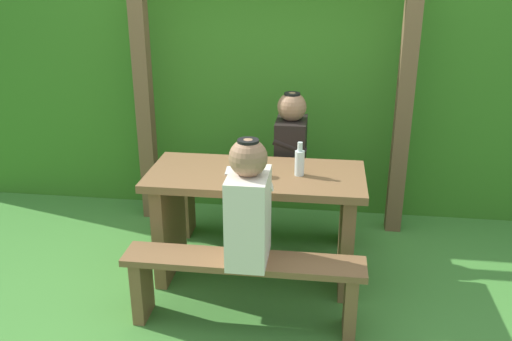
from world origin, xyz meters
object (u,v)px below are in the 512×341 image
(person_black_coat, at_px, (291,144))
(cell_phone, at_px, (231,171))
(bench_near, at_px, (243,277))
(person_white_shirt, at_px, (248,206))
(drinking_glass, at_px, (257,168))
(picnic_table, at_px, (256,207))
(bench_far, at_px, (265,200))
(bottle_left, at_px, (300,162))

(person_black_coat, height_order, cell_phone, person_black_coat)
(bench_near, bearing_deg, cell_phone, 106.16)
(cell_phone, bearing_deg, person_black_coat, 53.31)
(person_white_shirt, distance_m, drinking_glass, 0.51)
(picnic_table, bearing_deg, bench_near, -90.00)
(person_white_shirt, xyz_separation_m, drinking_glass, (-0.02, 0.50, 0.03))
(person_white_shirt, bearing_deg, cell_phone, 109.18)
(bench_near, relative_size, bench_far, 1.00)
(bench_far, distance_m, drinking_glass, 0.78)
(bench_far, relative_size, bottle_left, 6.38)
(bench_near, xyz_separation_m, person_white_shirt, (0.03, 0.00, 0.46))
(person_black_coat, bearing_deg, bench_far, 178.98)
(bottle_left, bearing_deg, cell_phone, 178.82)
(picnic_table, distance_m, drinking_glass, 0.30)
(drinking_glass, bearing_deg, picnic_table, 108.24)
(person_white_shirt, xyz_separation_m, bottle_left, (0.25, 0.55, 0.07))
(bottle_left, xyz_separation_m, cell_phone, (-0.44, 0.01, -0.09))
(person_white_shirt, height_order, person_black_coat, same)
(bottle_left, bearing_deg, bench_far, 116.47)
(bench_far, height_order, cell_phone, cell_phone)
(bench_near, distance_m, bottle_left, 0.81)
(picnic_table, distance_m, cell_phone, 0.30)
(picnic_table, relative_size, bench_near, 1.00)
(drinking_glass, xyz_separation_m, cell_phone, (-0.18, 0.05, -0.04))
(bench_near, distance_m, bench_far, 1.11)
(person_black_coat, distance_m, drinking_glass, 0.62)
(person_black_coat, distance_m, bottle_left, 0.57)
(bench_far, relative_size, drinking_glass, 14.47)
(bottle_left, bearing_deg, picnic_table, 178.87)
(bench_near, bearing_deg, bottle_left, 63.07)
(bench_far, xyz_separation_m, drinking_glass, (0.02, -0.60, 0.49))
(person_black_coat, relative_size, bottle_left, 3.28)
(person_white_shirt, height_order, cell_phone, person_white_shirt)
(bench_far, height_order, person_white_shirt, person_white_shirt)
(person_black_coat, distance_m, cell_phone, 0.65)
(bench_far, bearing_deg, picnic_table, -90.00)
(drinking_glass, distance_m, cell_phone, 0.19)
(bottle_left, distance_m, cell_phone, 0.45)
(drinking_glass, height_order, cell_phone, drinking_glass)
(drinking_glass, relative_size, cell_phone, 0.69)
(picnic_table, relative_size, person_black_coat, 1.95)
(picnic_table, relative_size, person_white_shirt, 1.95)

